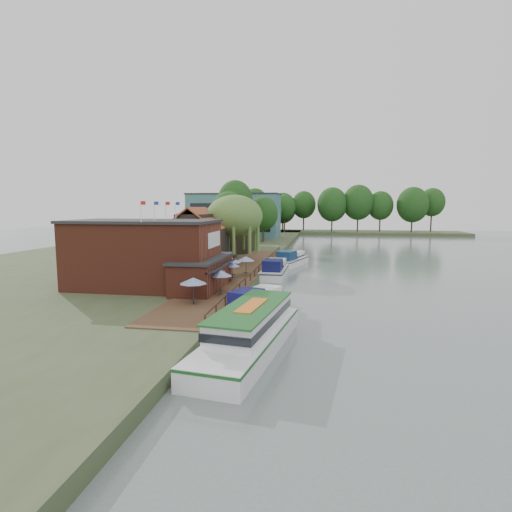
# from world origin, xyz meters

# --- Properties ---
(ground) EXTENTS (260.00, 260.00, 0.00)m
(ground) POSITION_xyz_m (0.00, 0.00, 0.00)
(ground) COLOR slate
(ground) RESTS_ON ground
(land_bank) EXTENTS (50.00, 140.00, 1.00)m
(land_bank) POSITION_xyz_m (-30.00, 35.00, 0.50)
(land_bank) COLOR #384728
(land_bank) RESTS_ON ground
(quay_deck) EXTENTS (6.00, 50.00, 0.10)m
(quay_deck) POSITION_xyz_m (-8.00, 10.00, 1.05)
(quay_deck) COLOR #47301E
(quay_deck) RESTS_ON land_bank
(quay_rail) EXTENTS (0.20, 49.00, 1.00)m
(quay_rail) POSITION_xyz_m (-5.30, 10.50, 1.50)
(quay_rail) COLOR black
(quay_rail) RESTS_ON land_bank
(pub) EXTENTS (20.00, 11.00, 7.30)m
(pub) POSITION_xyz_m (-14.00, -1.00, 4.65)
(pub) COLOR maroon
(pub) RESTS_ON land_bank
(hotel_block) EXTENTS (25.40, 12.40, 12.30)m
(hotel_block) POSITION_xyz_m (-22.00, 70.00, 7.15)
(hotel_block) COLOR #38666B
(hotel_block) RESTS_ON land_bank
(cottage_a) EXTENTS (8.60, 7.60, 8.50)m
(cottage_a) POSITION_xyz_m (-15.00, 14.00, 5.25)
(cottage_a) COLOR black
(cottage_a) RESTS_ON land_bank
(cottage_b) EXTENTS (9.60, 8.60, 8.50)m
(cottage_b) POSITION_xyz_m (-18.00, 24.00, 5.25)
(cottage_b) COLOR beige
(cottage_b) RESTS_ON land_bank
(cottage_c) EXTENTS (7.60, 7.60, 8.50)m
(cottage_c) POSITION_xyz_m (-14.00, 33.00, 5.25)
(cottage_c) COLOR black
(cottage_c) RESTS_ON land_bank
(willow) EXTENTS (8.60, 8.60, 10.43)m
(willow) POSITION_xyz_m (-10.50, 19.00, 6.21)
(willow) COLOR #476B2D
(willow) RESTS_ON land_bank
(umbrella_0) EXTENTS (2.43, 2.43, 2.38)m
(umbrella_0) POSITION_xyz_m (-8.26, -7.70, 2.29)
(umbrella_0) COLOR #1A4293
(umbrella_0) RESTS_ON quay_deck
(umbrella_1) EXTENTS (2.33, 2.33, 2.38)m
(umbrella_1) POSITION_xyz_m (-6.92, -3.49, 2.29)
(umbrella_1) COLOR navy
(umbrella_1) RESTS_ON quay_deck
(umbrella_2) EXTENTS (2.31, 2.31, 2.38)m
(umbrella_2) POSITION_xyz_m (-8.20, -0.95, 2.29)
(umbrella_2) COLOR #1B3099
(umbrella_2) RESTS_ON quay_deck
(umbrella_3) EXTENTS (2.12, 2.12, 2.38)m
(umbrella_3) POSITION_xyz_m (-7.35, 2.77, 2.29)
(umbrella_3) COLOR navy
(umbrella_3) RESTS_ON quay_deck
(umbrella_4) EXTENTS (2.13, 2.13, 2.38)m
(umbrella_4) POSITION_xyz_m (-7.84, 5.83, 2.29)
(umbrella_4) COLOR navy
(umbrella_4) RESTS_ON quay_deck
(umbrella_5) EXTENTS (2.27, 2.27, 2.38)m
(umbrella_5) POSITION_xyz_m (-6.55, 7.66, 2.29)
(umbrella_5) COLOR navy
(umbrella_5) RESTS_ON quay_deck
(cruiser_0) EXTENTS (6.21, 10.36, 2.39)m
(cruiser_0) POSITION_xyz_m (-2.99, -5.42, 1.19)
(cruiser_0) COLOR white
(cruiser_0) RESTS_ON ground
(cruiser_1) EXTENTS (3.56, 10.75, 2.63)m
(cruiser_1) POSITION_xyz_m (-3.61, 13.32, 1.32)
(cruiser_1) COLOR silver
(cruiser_1) RESTS_ON ground
(cruiser_2) EXTENTS (6.13, 11.09, 2.59)m
(cruiser_2) POSITION_xyz_m (-2.24, 24.18, 1.29)
(cruiser_2) COLOR white
(cruiser_2) RESTS_ON ground
(tour_boat) EXTENTS (5.86, 14.56, 3.09)m
(tour_boat) POSITION_xyz_m (-1.84, -15.48, 1.54)
(tour_boat) COLOR silver
(tour_boat) RESTS_ON ground
(swan) EXTENTS (0.44, 0.44, 0.44)m
(swan) POSITION_xyz_m (-2.25, -9.90, 0.22)
(swan) COLOR white
(swan) RESTS_ON ground
(bank_tree_0) EXTENTS (7.53, 7.53, 11.73)m
(bank_tree_0) POSITION_xyz_m (-16.53, 40.22, 6.87)
(bank_tree_0) COLOR #143811
(bank_tree_0) RESTS_ON land_bank
(bank_tree_1) EXTENTS (8.14, 8.14, 14.72)m
(bank_tree_1) POSITION_xyz_m (-17.43, 50.57, 8.36)
(bank_tree_1) COLOR #143811
(bank_tree_1) RESTS_ON land_bank
(bank_tree_2) EXTENTS (7.29, 7.29, 11.11)m
(bank_tree_2) POSITION_xyz_m (-11.75, 56.33, 6.55)
(bank_tree_2) COLOR #143811
(bank_tree_2) RESTS_ON land_bank
(bank_tree_3) EXTENTS (8.05, 8.05, 14.02)m
(bank_tree_3) POSITION_xyz_m (-17.43, 77.61, 8.01)
(bank_tree_3) COLOR #143811
(bank_tree_3) RESTS_ON land_bank
(bank_tree_4) EXTENTS (7.17, 7.17, 11.54)m
(bank_tree_4) POSITION_xyz_m (-13.95, 87.49, 6.77)
(bank_tree_4) COLOR #143811
(bank_tree_4) RESTS_ON land_bank
(bank_tree_5) EXTENTS (7.41, 7.41, 12.58)m
(bank_tree_5) POSITION_xyz_m (-10.23, 94.50, 7.29)
(bank_tree_5) COLOR #143811
(bank_tree_5) RESTS_ON land_bank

